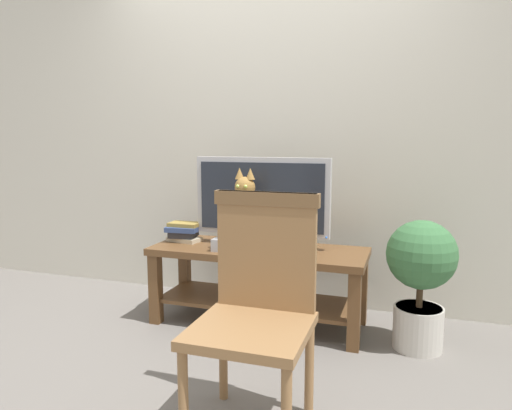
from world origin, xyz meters
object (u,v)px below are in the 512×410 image
Objects in this scene: tv_stand at (258,270)px; wooden_chair at (258,296)px; cat at (247,212)px; potted_plant at (421,273)px; tv at (262,200)px; media_box at (247,244)px; book_stack at (184,232)px.

wooden_chair is (0.33, -1.01, 0.19)m from tv_stand.
potted_plant is (1.04, 0.02, -0.30)m from cat.
cat is at bearing -122.14° from tv_stand.
potted_plant is at bearing -7.45° from tv.
tv is 2.26× the size of media_box.
potted_plant is (1.54, -0.09, -0.12)m from book_stack.
media_box is 0.21m from cat.
cat reaches higher than wooden_chair.
tv_stand is at bearing 108.04° from wooden_chair.
book_stack is 1.55m from potted_plant.
tv_stand is 5.73× the size of book_stack.
tv is at bearing 68.45° from media_box.
wooden_chair is (0.33, -1.08, -0.26)m from tv.
tv reaches higher than tv_stand.
tv reaches higher than cat.
book_stack is (-0.55, 0.03, 0.21)m from tv_stand.
tv_stand is at bearing 57.86° from cat.
book_stack is at bearing 176.93° from tv_stand.
cat is 1.09m from potted_plant.
potted_plant is (1.04, 0.00, -0.10)m from media_box.
wooden_chair is 1.16m from potted_plant.
tv is 2.01× the size of cat.
wooden_chair is at bearing -71.96° from tv_stand.
book_stack reaches higher than media_box.
cat reaches higher than book_stack.
tv is at bearing 172.55° from potted_plant.
media_box is at bearing -179.85° from potted_plant.
tv_stand is 1.54× the size of tv.
potted_plant reaches higher than book_stack.
media_box is at bearing 94.11° from cat.
media_box reaches higher than tv_stand.
wooden_chair is at bearing -67.74° from cat.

